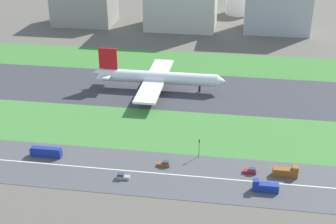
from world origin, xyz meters
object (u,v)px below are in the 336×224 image
Objects in this scene: car_5 at (250,171)px; car_4 at (123,176)px; car_2 at (164,164)px; terminal_building at (85,5)px; truck_1 at (286,172)px; traffic_light at (199,147)px; fuel_tank_centre at (240,3)px; airliner at (156,78)px; office_tower at (278,0)px; bus_1 at (46,152)px; fuel_tank_west at (199,4)px; truck_0 at (265,187)px.

car_4 is (-42.73, -10.00, 0.00)m from car_5.
terminal_building is at bearing 115.53° from car_2.
truck_1 is 31.65m from traffic_light.
fuel_tank_centre is at bearing 84.21° from car_2.
truck_1 is at bearing -54.69° from terminal_building.
traffic_light is 200.09m from terminal_building.
car_5 is 43.88m from car_4.
airliner is at bearing 113.88° from traffic_light.
office_tower is (17.62, 182.00, 20.00)m from car_5.
bus_1 is at bearing 180.00° from truck_1.
car_2 is 0.11× the size of terminal_building.
terminal_building reaches higher than bus_1.
airliner is 69.85m from car_2.
fuel_tank_centre reaches higher than fuel_tank_west.
airliner reaches higher than fuel_tank_centre.
truck_0 is 237.36m from fuel_tank_centre.
fuel_tank_centre reaches higher than car_5.
airliner reaches higher than truck_1.
bus_1 is 1.61× the size of traffic_light.
fuel_tank_centre reaches higher than car_4.
car_5 is 1.00× the size of car_2.
fuel_tank_centre reaches higher than traffic_light.
fuel_tank_west is at bearing 102.65° from truck_1.
fuel_tank_west is at bearing 95.33° from traffic_light.
car_4 is 206.21m from terminal_building.
fuel_tank_west is (3.70, 237.00, 5.46)m from car_4.
bus_1 is 187.37m from terminal_building.
terminal_building is 134.87m from office_tower.
bus_1 is at bearing -180.00° from car_5.
fuel_tank_centre is at bearing 91.79° from car_5.
car_2 is at bearing -77.51° from airliner.
office_tower reaches higher than traffic_light.
office_tower is 1.96× the size of fuel_tank_west.
car_2 is 227.24m from fuel_tank_west.
office_tower reaches higher than car_5.
truck_1 is 1.91× the size of car_2.
office_tower is (60.35, 192.00, 20.00)m from car_4.
fuel_tank_centre reaches higher than truck_0.
fuel_tank_centre is at bearing 118.76° from office_tower.
car_4 is at bearing -68.85° from terminal_building.
airliner is at bearing 67.13° from bus_1.
terminal_building is 118.88m from fuel_tank_centre.
car_4 is (-47.17, 0.00, -0.75)m from truck_0.
fuel_tank_west is at bearing 87.79° from airliner.
office_tower is at bearing -107.45° from car_4.
fuel_tank_centre is at bearing 94.78° from truck_1.
fuel_tank_west reaches higher than truck_1.
fuel_tank_west reaches higher than car_2.
office_tower is (134.63, 0.00, 8.06)m from terminal_building.
office_tower is at bearing 84.47° from car_5.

